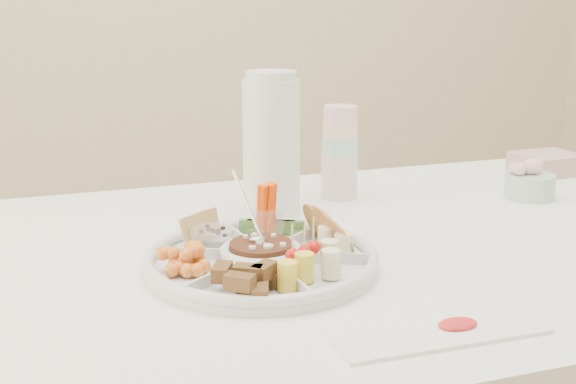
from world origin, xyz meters
name	(u,v)px	position (x,y,z in m)	size (l,w,h in m)	color
party_tray	(261,256)	(-0.30, -0.08, 0.78)	(0.38, 0.38, 0.04)	silver
bean_dip	(261,252)	(-0.30, -0.08, 0.79)	(0.10, 0.10, 0.04)	#361E13
tortillas	(331,233)	(-0.17, -0.07, 0.80)	(0.10, 0.10, 0.06)	#AC802C
carrot_cucumber	(270,210)	(-0.25, 0.04, 0.82)	(0.10, 0.10, 0.09)	#EF4603
pita_raisins	(202,229)	(-0.38, 0.03, 0.80)	(0.10, 0.10, 0.06)	#EBC163
cherries	(185,260)	(-0.43, -0.09, 0.79)	(0.10, 0.10, 0.04)	#FF660C
granola_chunks	(250,278)	(-0.35, -0.20, 0.79)	(0.11, 0.11, 0.05)	#452E15
banana_tomato	(328,251)	(-0.22, -0.18, 0.82)	(0.10, 0.10, 0.08)	#FFE091
cup_stack	(340,148)	(-0.01, 0.29, 0.87)	(0.08, 0.08, 0.22)	#D1ECBC
thermos	(271,143)	(-0.19, 0.21, 0.91)	(0.12, 0.12, 0.30)	silver
flower_bowl	(530,180)	(0.39, 0.15, 0.80)	(0.11, 0.11, 0.08)	silver
napkin_stack	(547,163)	(0.58, 0.33, 0.78)	(0.15, 0.13, 0.05)	#C49998
placemat	(438,331)	(-0.14, -0.38, 0.76)	(0.29, 0.10, 0.01)	white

